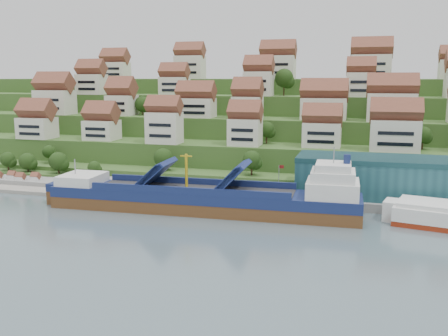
% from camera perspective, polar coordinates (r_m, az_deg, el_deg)
% --- Properties ---
extents(ground, '(300.00, 300.00, 0.00)m').
position_cam_1_polar(ground, '(121.60, -3.00, -4.79)').
color(ground, slate).
rests_on(ground, ground).
extents(quay, '(180.00, 14.00, 2.20)m').
position_cam_1_polar(quay, '(130.98, 7.46, -3.27)').
color(quay, gray).
rests_on(quay, ground).
extents(pebble_beach, '(45.00, 20.00, 1.00)m').
position_cam_1_polar(pebble_beach, '(159.18, -21.73, -1.72)').
color(pebble_beach, gray).
rests_on(pebble_beach, ground).
extents(hillside, '(260.00, 128.00, 31.00)m').
position_cam_1_polar(hillside, '(218.99, 5.74, 4.76)').
color(hillside, '#2D4C1E').
rests_on(hillside, ground).
extents(hillside_village, '(159.49, 63.08, 29.52)m').
position_cam_1_polar(hillside_village, '(174.97, 4.54, 7.90)').
color(hillside_village, silver).
rests_on(hillside_village, ground).
extents(hillside_trees, '(139.09, 62.18, 31.62)m').
position_cam_1_polar(hillside_trees, '(165.31, -1.45, 5.37)').
color(hillside_trees, '#234115').
rests_on(hillside_trees, ground).
extents(warehouse, '(60.00, 15.00, 10.00)m').
position_cam_1_polar(warehouse, '(131.15, 21.62, -1.17)').
color(warehouse, '#22545C').
rests_on(warehouse, quay).
extents(flagpole, '(1.28, 0.16, 8.00)m').
position_cam_1_polar(flagpole, '(125.18, 6.33, -1.16)').
color(flagpole, gray).
rests_on(flagpole, quay).
extents(beach_huts, '(14.40, 3.70, 2.20)m').
position_cam_1_polar(beach_huts, '(159.13, -22.61, -1.19)').
color(beach_huts, white).
rests_on(beach_huts, pebble_beach).
extents(cargo_ship, '(74.49, 14.31, 16.39)m').
position_cam_1_polar(cargo_ship, '(118.82, -1.57, -3.57)').
color(cargo_ship, brown).
rests_on(cargo_ship, ground).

